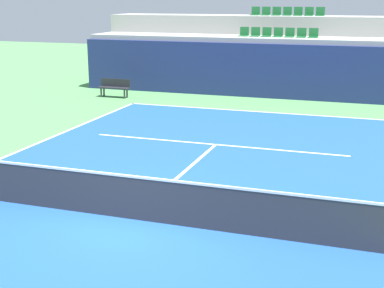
# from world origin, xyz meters

# --- Properties ---
(ground_plane) EXTENTS (80.00, 80.00, 0.00)m
(ground_plane) POSITION_xyz_m (0.00, 0.00, 0.00)
(ground_plane) COLOR #4C8C4C
(court_surface) EXTENTS (11.00, 24.00, 0.01)m
(court_surface) POSITION_xyz_m (0.00, 0.00, 0.01)
(court_surface) COLOR #1E4C99
(court_surface) RESTS_ON ground_plane
(baseline_far) EXTENTS (11.00, 0.10, 0.00)m
(baseline_far) POSITION_xyz_m (0.00, 11.95, 0.01)
(baseline_far) COLOR white
(baseline_far) RESTS_ON court_surface
(service_line_far) EXTENTS (8.26, 0.10, 0.00)m
(service_line_far) POSITION_xyz_m (0.00, 6.40, 0.01)
(service_line_far) COLOR white
(service_line_far) RESTS_ON court_surface
(centre_service_line) EXTENTS (0.10, 6.40, 0.00)m
(centre_service_line) POSITION_xyz_m (0.00, 3.20, 0.01)
(centre_service_line) COLOR white
(centre_service_line) RESTS_ON court_surface
(back_wall) EXTENTS (18.77, 0.30, 2.48)m
(back_wall) POSITION_xyz_m (0.00, 15.32, 1.24)
(back_wall) COLOR navy
(back_wall) RESTS_ON ground_plane
(stands_tier_lower) EXTENTS (18.77, 2.40, 2.71)m
(stands_tier_lower) POSITION_xyz_m (0.00, 16.67, 1.35)
(stands_tier_lower) COLOR #9E9E99
(stands_tier_lower) RESTS_ON ground_plane
(stands_tier_upper) EXTENTS (18.77, 2.40, 3.62)m
(stands_tier_upper) POSITION_xyz_m (0.00, 19.07, 1.81)
(stands_tier_upper) COLOR #9E9E99
(stands_tier_upper) RESTS_ON ground_plane
(seating_row_lower) EXTENTS (3.76, 0.44, 0.44)m
(seating_row_lower) POSITION_xyz_m (-0.00, 16.77, 2.83)
(seating_row_lower) COLOR #1E6633
(seating_row_lower) RESTS_ON stands_tier_lower
(seating_row_upper) EXTENTS (3.76, 0.44, 0.44)m
(seating_row_upper) POSITION_xyz_m (-0.00, 19.17, 3.75)
(seating_row_upper) COLOR #1E6633
(seating_row_upper) RESTS_ON stands_tier_upper
(tennis_net) EXTENTS (11.08, 0.08, 1.07)m
(tennis_net) POSITION_xyz_m (0.00, 0.00, 0.51)
(tennis_net) COLOR black
(tennis_net) RESTS_ON court_surface
(player_bench) EXTENTS (1.50, 0.40, 0.85)m
(player_bench) POSITION_xyz_m (-6.94, 13.21, 0.51)
(player_bench) COLOR #232328
(player_bench) RESTS_ON ground_plane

